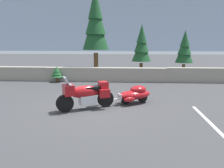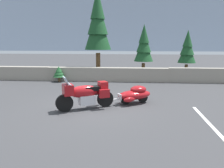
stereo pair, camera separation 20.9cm
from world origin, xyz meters
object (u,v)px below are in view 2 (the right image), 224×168
Objects in this scene: touring_motorcycle at (85,94)px; pine_tree_secondary at (144,45)px; car_shaped_trailer at (135,94)px; pine_tree_far_right at (187,48)px; pine_tree_tall at (98,22)px.

pine_tree_secondary is at bearing 71.60° from touring_motorcycle.
pine_tree_far_right is at bearing 62.54° from car_shaped_trailer.
pine_tree_secondary is at bearing -170.86° from pine_tree_far_right.
pine_tree_far_right is at bearing 55.46° from touring_motorcycle.
car_shaped_trailer is 7.09m from pine_tree_secondary.
touring_motorcycle is 0.55× the size of pine_tree_secondary.
touring_motorcycle is at bearing -85.17° from pine_tree_tall.
car_shaped_trailer is 0.62× the size of pine_tree_far_right.
touring_motorcycle is 10.18m from pine_tree_far_right.
touring_motorcycle is 1.00× the size of car_shaped_trailer.
pine_tree_tall is at bearing -174.26° from pine_tree_far_right.
pine_tree_tall reaches higher than car_shaped_trailer.
car_shaped_trailer is 8.38m from pine_tree_far_right.
car_shaped_trailer is (1.93, 1.02, -0.21)m from touring_motorcycle.
pine_tree_secondary is (2.59, 7.79, 1.77)m from touring_motorcycle.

